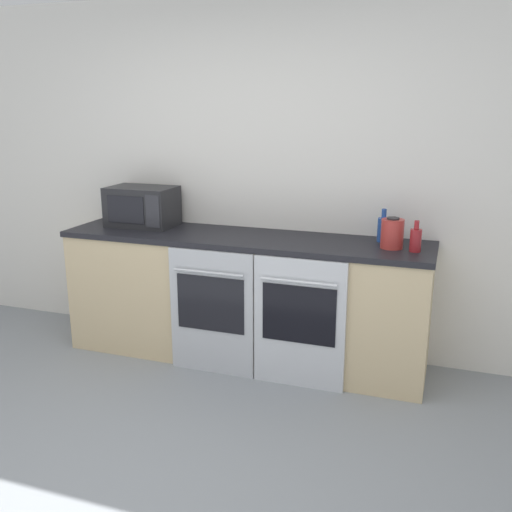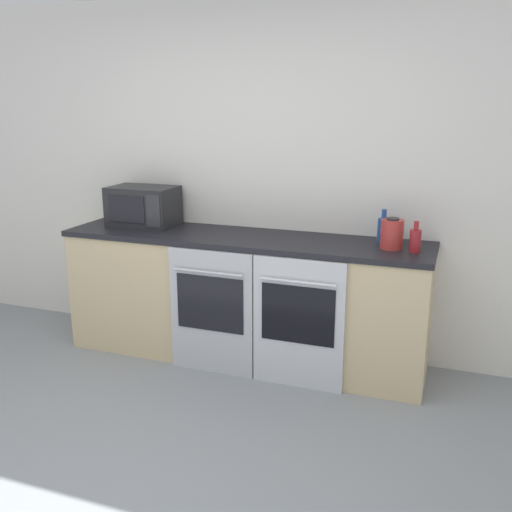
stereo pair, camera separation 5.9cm
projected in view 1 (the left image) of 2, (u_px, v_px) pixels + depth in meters
wall_back at (258, 178)px, 4.26m from camera, size 10.00×0.06×2.60m
counter_back at (244, 298)px, 4.18m from camera, size 2.65×0.62×0.93m
oven_left at (211, 312)px, 3.93m from camera, size 0.61×0.06×0.89m
oven_right at (299, 323)px, 3.73m from camera, size 0.61×0.06×0.89m
microwave at (142, 206)px, 4.36m from camera, size 0.51×0.34×0.30m
bottle_blue at (383, 229)px, 3.87m from camera, size 0.08×0.08×0.23m
bottle_red at (416, 239)px, 3.61m from camera, size 0.07×0.07×0.20m
kettle at (392, 233)px, 3.70m from camera, size 0.15×0.15×0.20m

